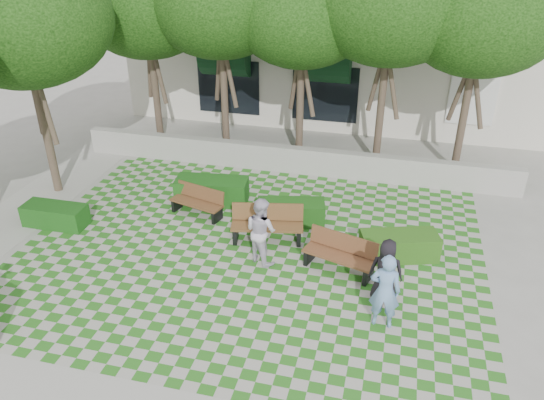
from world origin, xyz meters
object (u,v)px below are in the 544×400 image
(hedge_east, at_px, (399,246))
(hedge_midleft, at_px, (212,191))
(hedge_midright, at_px, (291,212))
(bench_west, at_px, (198,202))
(hedge_west, at_px, (55,215))
(bench_mid, at_px, (267,224))
(bench_east, at_px, (340,254))
(person_white, at_px, (261,230))
(person_dark, at_px, (386,271))
(person_blue, at_px, (385,291))

(hedge_east, relative_size, hedge_midleft, 0.90)
(hedge_midleft, bearing_deg, hedge_midright, -13.84)
(bench_west, distance_m, hedge_west, 4.04)
(bench_mid, relative_size, hedge_west, 1.12)
(hedge_midright, height_order, hedge_west, hedge_midright)
(bench_mid, bearing_deg, hedge_midleft, 130.85)
(bench_east, xyz_separation_m, hedge_midright, (-1.67, 1.96, -0.12))
(bench_east, height_order, person_white, person_white)
(bench_east, bearing_deg, person_white, -161.13)
(hedge_midright, xyz_separation_m, person_dark, (2.80, -2.87, 0.46))
(hedge_midright, bearing_deg, bench_west, -175.95)
(bench_east, xyz_separation_m, hedge_west, (-8.15, 0.21, -0.14))
(hedge_west, bearing_deg, person_white, -2.53)
(hedge_midright, height_order, person_white, person_white)
(bench_west, xyz_separation_m, hedge_west, (-3.72, -1.56, -0.10))
(hedge_east, bearing_deg, hedge_midleft, 163.55)
(hedge_midleft, bearing_deg, person_dark, -32.91)
(bench_mid, xyz_separation_m, hedge_west, (-6.06, -0.70, -0.17))
(bench_west, height_order, person_white, person_white)
(hedge_east, bearing_deg, bench_west, 171.80)
(person_white, bearing_deg, person_blue, -177.25)
(bench_mid, distance_m, person_dark, 3.71)
(bench_mid, distance_m, person_white, 1.06)
(hedge_west, bearing_deg, person_dark, -6.84)
(hedge_midright, xyz_separation_m, hedge_midleft, (-2.62, 0.65, 0.05))
(bench_west, xyz_separation_m, person_blue, (5.58, -3.54, 0.49))
(person_dark, xyz_separation_m, person_white, (-3.14, 0.84, 0.10))
(bench_east, height_order, person_blue, person_blue)
(bench_east, relative_size, hedge_east, 0.97)
(hedge_east, distance_m, hedge_midleft, 5.95)
(bench_east, height_order, hedge_midright, bench_east)
(bench_mid, bearing_deg, person_blue, -51.05)
(bench_mid, relative_size, person_blue, 1.12)
(bench_mid, xyz_separation_m, bench_west, (-2.34, 0.86, -0.08))
(bench_east, distance_m, person_blue, 2.17)
(bench_mid, height_order, hedge_west, bench_mid)
(hedge_midleft, bearing_deg, person_blue, -38.85)
(bench_mid, bearing_deg, person_white, -96.32)
(bench_east, xyz_separation_m, person_blue, (1.15, -1.78, 0.45))
(hedge_east, bearing_deg, hedge_midright, 161.38)
(person_blue, bearing_deg, hedge_west, -10.59)
(hedge_west, distance_m, person_white, 6.18)
(person_blue, bearing_deg, hedge_east, -93.97)
(person_white, bearing_deg, bench_mid, -53.62)
(bench_east, bearing_deg, person_blue, -39.92)
(hedge_west, bearing_deg, bench_mid, 6.58)
(hedge_east, xyz_separation_m, person_dark, (-0.28, -1.83, 0.45))
(bench_west, xyz_separation_m, person_dark, (5.57, -2.67, 0.38))
(hedge_east, xyz_separation_m, hedge_west, (-9.57, -0.71, -0.03))
(hedge_midleft, distance_m, hedge_west, 4.55)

